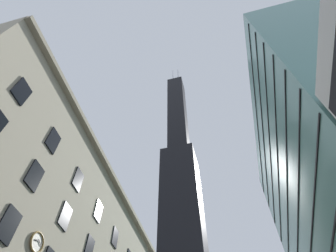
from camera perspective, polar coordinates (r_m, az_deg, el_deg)
dark_skyscraper at (r=120.40m, az=3.17°, el=-21.73°), size 24.26×24.26×222.36m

